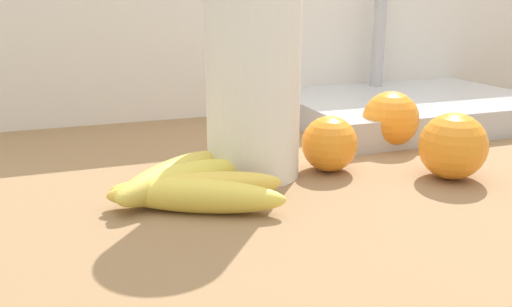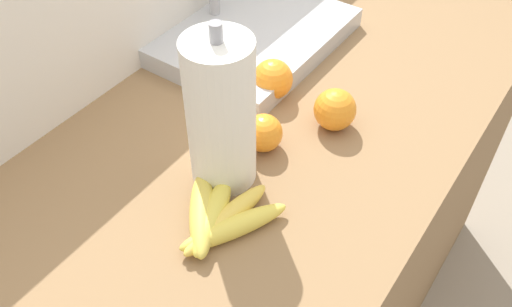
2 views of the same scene
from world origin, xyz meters
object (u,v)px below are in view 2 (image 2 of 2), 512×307
at_px(banana_bunch, 217,218).
at_px(orange_right, 264,133).
at_px(orange_center, 273,79).
at_px(orange_back_right, 335,109).
at_px(paper_towel_roll, 221,115).
at_px(sink_basin, 254,35).

bearing_deg(banana_bunch, orange_right, 12.66).
distance_m(orange_right, orange_center, 0.15).
bearing_deg(banana_bunch, orange_back_right, -5.94).
xyz_separation_m(banana_bunch, orange_center, (0.33, 0.11, 0.02)).
bearing_deg(orange_back_right, paper_towel_roll, 156.88).
xyz_separation_m(paper_towel_roll, sink_basin, (0.36, 0.19, -0.11)).
bearing_deg(orange_center, orange_back_right, -94.52).
distance_m(orange_right, orange_back_right, 0.15).
height_order(banana_bunch, orange_center, orange_center).
relative_size(banana_bunch, orange_back_right, 2.37).
bearing_deg(paper_towel_roll, orange_center, 12.84).
xyz_separation_m(banana_bunch, orange_back_right, (0.31, -0.03, 0.02)).
xyz_separation_m(orange_center, paper_towel_roll, (-0.23, -0.05, 0.09)).
distance_m(banana_bunch, orange_center, 0.35).
height_order(banana_bunch, sink_basin, sink_basin).
xyz_separation_m(orange_right, sink_basin, (0.26, 0.21, -0.01)).
height_order(orange_center, sink_basin, sink_basin).
bearing_deg(orange_center, orange_right, -152.65).
bearing_deg(sink_basin, orange_right, -141.86).
height_order(orange_right, orange_back_right, orange_back_right).
bearing_deg(sink_basin, banana_bunch, -151.21).
distance_m(banana_bunch, sink_basin, 0.52).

